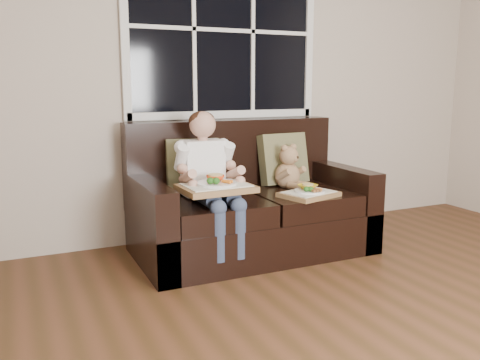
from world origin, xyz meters
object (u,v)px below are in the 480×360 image
loveseat (248,209)px  teddy_bear (288,170)px  tray_right (309,193)px  child (208,169)px  tray_left (216,186)px

loveseat → teddy_bear: 0.44m
teddy_bear → loveseat: bearing=158.3°
tray_right → child: bearing=145.5°
loveseat → teddy_bear: size_ratio=4.86×
loveseat → teddy_bear: bearing=-0.7°
loveseat → tray_right: (0.31, -0.35, 0.17)m
teddy_bear → tray_right: (-0.03, -0.35, -0.11)m
child → tray_right: (0.67, -0.23, -0.18)m
loveseat → child: 0.52m
child → tray_right: child is taller
loveseat → teddy_bear: loveseat is taller
tray_left → teddy_bear: bearing=21.0°
teddy_bear → tray_right: bearing=-115.8°
loveseat → tray_right: size_ratio=3.83×
tray_left → tray_right: (0.70, -0.03, -0.10)m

